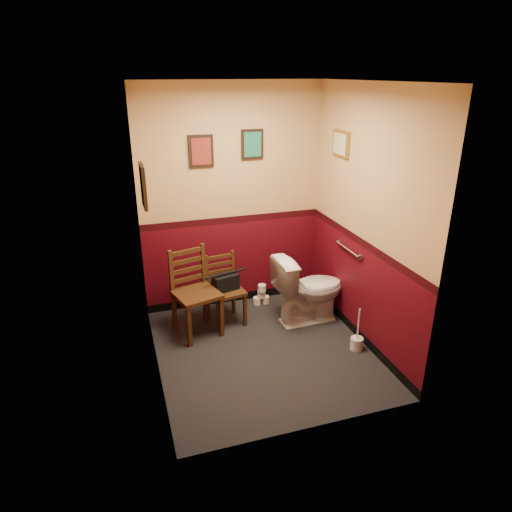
% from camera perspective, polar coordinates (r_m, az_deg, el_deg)
% --- Properties ---
extents(floor, '(2.20, 2.40, 0.00)m').
position_cam_1_polar(floor, '(4.99, 0.89, -11.75)').
color(floor, black).
rests_on(floor, ground).
extents(ceiling, '(2.20, 2.40, 0.00)m').
position_cam_1_polar(ceiling, '(4.15, 1.12, 21.00)').
color(ceiling, silver).
rests_on(ceiling, ground).
extents(wall_back, '(2.20, 0.00, 2.70)m').
position_cam_1_polar(wall_back, '(5.49, -3.03, 6.96)').
color(wall_back, '#460710').
rests_on(wall_back, ground).
extents(wall_front, '(2.20, 0.00, 2.70)m').
position_cam_1_polar(wall_front, '(3.35, 7.53, -3.33)').
color(wall_front, '#460710').
rests_on(wall_front, ground).
extents(wall_left, '(0.00, 2.40, 2.70)m').
position_cam_1_polar(wall_left, '(4.19, -13.44, 1.51)').
color(wall_left, '#460710').
rests_on(wall_left, ground).
extents(wall_right, '(0.00, 2.40, 2.70)m').
position_cam_1_polar(wall_right, '(4.83, 13.49, 4.27)').
color(wall_right, '#460710').
rests_on(wall_right, ground).
extents(grab_bar, '(0.05, 0.56, 0.06)m').
position_cam_1_polar(grab_bar, '(5.15, 11.41, 0.84)').
color(grab_bar, silver).
rests_on(grab_bar, wall_right).
extents(framed_print_back_a, '(0.28, 0.04, 0.36)m').
position_cam_1_polar(framed_print_back_a, '(5.27, -6.88, 12.88)').
color(framed_print_back_a, black).
rests_on(framed_print_back_a, wall_back).
extents(framed_print_back_b, '(0.26, 0.04, 0.34)m').
position_cam_1_polar(framed_print_back_b, '(5.40, -0.47, 13.79)').
color(framed_print_back_b, black).
rests_on(framed_print_back_b, wall_back).
extents(framed_print_left, '(0.04, 0.30, 0.38)m').
position_cam_1_polar(framed_print_left, '(4.14, -13.89, 8.49)').
color(framed_print_left, black).
rests_on(framed_print_left, wall_left).
extents(framed_print_right, '(0.04, 0.34, 0.28)m').
position_cam_1_polar(framed_print_right, '(5.18, 10.57, 13.64)').
color(framed_print_right, olive).
rests_on(framed_print_right, wall_right).
extents(toilet, '(0.85, 0.50, 0.82)m').
position_cam_1_polar(toilet, '(5.39, 6.63, -4.15)').
color(toilet, white).
rests_on(toilet, floor).
extents(toilet_brush, '(0.14, 0.14, 0.49)m').
position_cam_1_polar(toilet_brush, '(5.09, 12.48, -10.53)').
color(toilet_brush, silver).
rests_on(toilet_brush, floor).
extents(chair_left, '(0.56, 0.56, 0.98)m').
position_cam_1_polar(chair_left, '(5.13, -7.67, -4.55)').
color(chair_left, '#3E2512').
rests_on(chair_left, floor).
extents(chair_right, '(0.44, 0.44, 0.83)m').
position_cam_1_polar(chair_right, '(5.35, -3.95, -4.22)').
color(chair_right, '#3E2512').
rests_on(chair_right, floor).
extents(handbag, '(0.32, 0.22, 0.22)m').
position_cam_1_polar(handbag, '(5.27, -3.82, -3.29)').
color(handbag, black).
rests_on(handbag, chair_right).
extents(tp_stack, '(0.21, 0.13, 0.28)m').
position_cam_1_polar(tp_stack, '(5.86, 0.68, -4.97)').
color(tp_stack, silver).
rests_on(tp_stack, floor).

